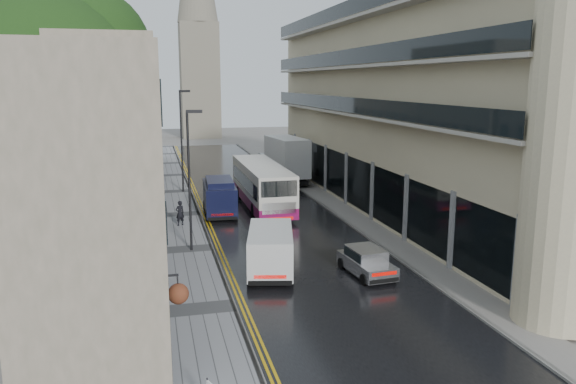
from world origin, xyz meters
name	(u,v)px	position (x,y,z in m)	size (l,w,h in m)	color
road	(264,211)	(0.00, 27.50, 0.01)	(9.00, 85.00, 0.02)	black
left_sidewalk	(179,215)	(-5.85, 27.50, 0.06)	(2.70, 85.00, 0.12)	gray
right_sidewalk	(336,206)	(5.40, 27.50, 0.06)	(1.80, 85.00, 0.12)	slate
old_shop_row	(121,126)	(-9.45, 30.00, 6.00)	(4.50, 56.00, 12.00)	gray
modern_block	(412,110)	(10.30, 26.00, 7.00)	(8.00, 40.00, 14.00)	tan
church_spire	(198,10)	(0.50, 82.00, 20.00)	(6.40, 6.40, 40.00)	#706859
tree_near	(48,123)	(-12.50, 20.00, 6.95)	(10.56, 10.56, 13.89)	black
tree_far	(84,120)	(-12.20, 33.00, 6.23)	(9.24, 9.24, 12.46)	black
cream_bus	(254,195)	(-1.02, 25.76, 1.57)	(2.59, 11.39, 3.11)	silver
white_lorry	(279,163)	(3.06, 36.02, 2.10)	(2.38, 7.93, 4.16)	silver
silver_hatchback	(365,271)	(1.53, 12.06, 0.68)	(1.53, 3.51, 1.32)	#B4B4B9
white_van	(249,262)	(-3.48, 13.33, 1.10)	(2.04, 4.75, 2.15)	silver
navy_van	(207,202)	(-4.14, 25.57, 1.31)	(2.03, 5.07, 2.58)	black
pedestrian	(180,213)	(-5.95, 24.41, 0.91)	(0.57, 0.38, 1.57)	black
lamp_post_near	(189,182)	(-5.64, 18.98, 3.83)	(0.83, 0.19, 7.41)	black
lamp_post_far	(182,142)	(-5.11, 35.53, 4.20)	(0.92, 0.20, 8.16)	black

